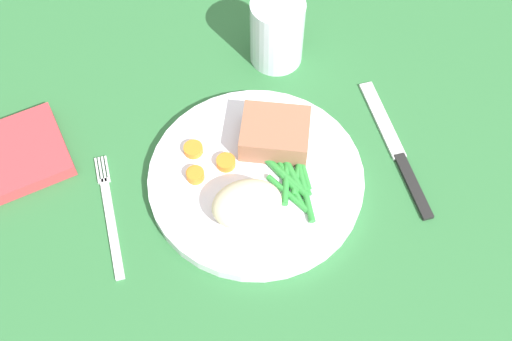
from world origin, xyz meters
TOP-DOWN VIEW (x-y plane):
  - dining_table at (0.00, 0.00)cm, footprint 120.00×90.00cm
  - dinner_plate at (-3.93, 1.54)cm, footprint 25.21×25.21cm
  - meat_portion at (-0.52, 5.51)cm, footprint 9.82×9.10cm
  - mashed_potatoes at (-6.19, -3.00)cm, footprint 7.79×5.87cm
  - carrot_slices at (-9.59, 4.15)cm, footprint 5.99×5.78cm
  - green_beans at (-0.13, 0.10)cm, footprint 6.22×11.09cm
  - fork at (-21.23, 1.28)cm, footprint 1.44×16.60cm
  - knife at (13.74, 1.25)cm, footprint 1.70×20.50cm
  - water_glass at (3.82, 19.77)cm, footprint 6.97×6.97cm
  - napkin at (-31.11, 12.13)cm, footprint 13.91×12.90cm

SIDE VIEW (x-z plane):
  - dining_table at x=0.00cm, z-range 0.00..2.00cm
  - knife at x=13.74cm, z-range 1.88..2.52cm
  - fork at x=-21.23cm, z-range 2.00..2.40cm
  - dinner_plate at x=-3.93cm, z-range 2.00..3.60cm
  - napkin at x=-31.11cm, z-range 2.00..3.75cm
  - green_beans at x=-0.13cm, z-range 3.55..4.43cm
  - carrot_slices at x=-9.59cm, z-range 3.53..4.70cm
  - meat_portion at x=-0.52cm, z-range 3.60..6.90cm
  - mashed_potatoes at x=-6.19cm, z-range 3.60..7.81cm
  - water_glass at x=3.82cm, z-range 1.30..10.68cm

